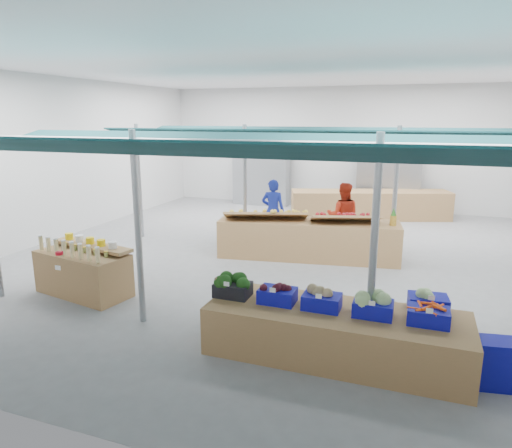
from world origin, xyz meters
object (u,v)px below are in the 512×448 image
object	(u,v)px
bottle_shelf	(85,271)
vendor_right	(343,216)
fruit_counter	(308,239)
vendor_left	(273,211)
veg_counter	(335,334)
crate_stack	(498,363)

from	to	relation	value
bottle_shelf	vendor_right	xyz separation A→B (m)	(3.92, 4.62, 0.38)
bottle_shelf	fruit_counter	size ratio (longest dim) A/B	0.47
vendor_left	vendor_right	size ratio (longest dim) A/B	1.00
fruit_counter	vendor_left	distance (m)	1.67
bottle_shelf	veg_counter	bearing A→B (deg)	2.25
crate_stack	vendor_left	xyz separation A→B (m)	(-4.56, 5.37, 0.51)
bottle_shelf	fruit_counter	distance (m)	4.84
bottle_shelf	veg_counter	size ratio (longest dim) A/B	0.55
fruit_counter	crate_stack	world-z (taller)	fruit_counter
veg_counter	vendor_left	world-z (taller)	vendor_left
veg_counter	crate_stack	size ratio (longest dim) A/B	5.76
bottle_shelf	vendor_left	world-z (taller)	vendor_left
fruit_counter	vendor_left	world-z (taller)	vendor_left
vendor_left	fruit_counter	bearing A→B (deg)	128.69
bottle_shelf	vendor_left	xyz separation A→B (m)	(2.12, 4.62, 0.38)
veg_counter	vendor_right	size ratio (longest dim) A/B	2.12
bottle_shelf	vendor_left	bearing A→B (deg)	76.25
veg_counter	crate_stack	world-z (taller)	veg_counter
fruit_counter	vendor_right	size ratio (longest dim) A/B	2.50
bottle_shelf	crate_stack	world-z (taller)	bottle_shelf
fruit_counter	crate_stack	distance (m)	5.44
crate_stack	vendor_left	bearing A→B (deg)	130.30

